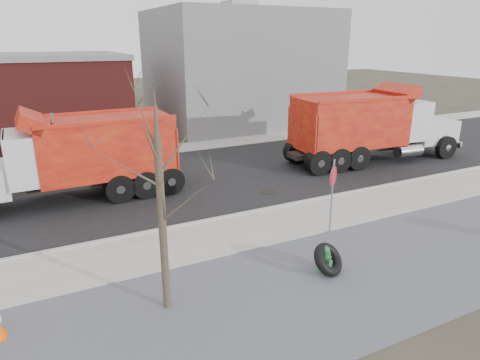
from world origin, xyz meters
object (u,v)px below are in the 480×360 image
stop_sign (333,184)px  dump_truck_red_b (77,155)px  truck_tire (328,259)px  fire_hydrant (325,260)px  dump_truck_red_a (371,124)px

stop_sign → dump_truck_red_b: 9.74m
truck_tire → stop_sign: bearing=50.8°
fire_hydrant → dump_truck_red_b: size_ratio=0.09×
truck_tire → stop_sign: stop_sign is taller
stop_sign → dump_truck_red_a: dump_truck_red_a is taller
fire_hydrant → dump_truck_red_b: bearing=113.8°
dump_truck_red_b → truck_tire: bearing=119.6°
fire_hydrant → truck_tire: truck_tire is taller
fire_hydrant → truck_tire: size_ratio=0.66×
dump_truck_red_a → dump_truck_red_b: size_ratio=1.13×
dump_truck_red_b → stop_sign: bearing=133.8°
truck_tire → dump_truck_red_b: bearing=120.3°
dump_truck_red_a → truck_tire: bearing=-133.0°
stop_sign → dump_truck_red_b: dump_truck_red_b is taller
stop_sign → dump_truck_red_a: (7.25, 6.16, 0.22)m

